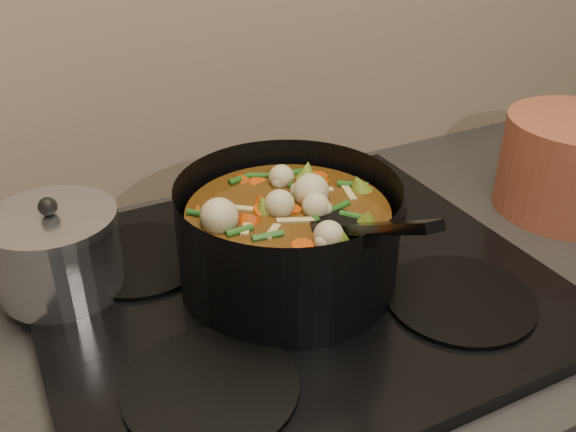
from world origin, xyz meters
name	(u,v)px	position (x,y,z in m)	size (l,w,h in m)	color
stovetop	(293,285)	(0.00, 1.93, 0.92)	(0.62, 0.54, 0.03)	black
stockpot	(288,237)	(0.00, 1.93, 0.99)	(0.33, 0.40, 0.20)	black
saucepan	(57,252)	(-0.26, 2.04, 0.98)	(0.15, 0.15, 0.13)	silver
terracotta_crock	(571,165)	(0.48, 1.93, 0.98)	(0.21, 0.21, 0.15)	#9C5233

